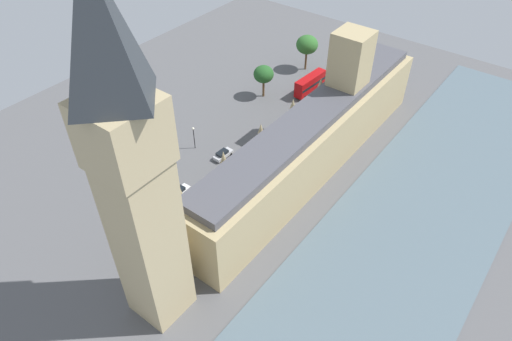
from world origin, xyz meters
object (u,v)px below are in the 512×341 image
(double_decker_bus_leading, at_px, (310,83))
(car_silver_midblock, at_px, (223,154))
(parliament_building, at_px, (315,135))
(plane_tree_corner, at_px, (307,45))
(plane_tree_far_end, at_px, (264,74))
(pedestrian_under_trees, at_px, (215,209))
(street_lamp_opposite_hall, at_px, (194,134))
(clock_tower, at_px, (132,169))
(car_white_trailing, at_px, (179,192))

(double_decker_bus_leading, height_order, car_silver_midblock, double_decker_bus_leading)
(parliament_building, height_order, plane_tree_corner, parliament_building)
(plane_tree_corner, bearing_deg, plane_tree_far_end, 87.26)
(parliament_building, height_order, car_silver_midblock, parliament_building)
(pedestrian_under_trees, height_order, street_lamp_opposite_hall, street_lamp_opposite_hall)
(car_silver_midblock, height_order, plane_tree_corner, plane_tree_corner)
(pedestrian_under_trees, xyz_separation_m, plane_tree_corner, (16.43, -57.47, 6.64))
(clock_tower, xyz_separation_m, pedestrian_under_trees, (6.68, -19.99, -27.47))
(car_white_trailing, bearing_deg, clock_tower, -53.36)
(plane_tree_far_end, relative_size, street_lamp_opposite_hall, 1.52)
(pedestrian_under_trees, distance_m, street_lamp_opposite_hall, 20.76)
(parliament_building, bearing_deg, plane_tree_far_end, -32.08)
(plane_tree_far_end, bearing_deg, plane_tree_corner, -92.74)
(clock_tower, xyz_separation_m, plane_tree_corner, (23.11, -77.46, -20.83))
(car_white_trailing, height_order, plane_tree_corner, plane_tree_corner)
(street_lamp_opposite_hall, bearing_deg, pedestrian_under_trees, 143.46)
(parliament_building, bearing_deg, car_white_trailing, 57.03)
(parliament_building, bearing_deg, street_lamp_opposite_hall, 25.41)
(parliament_building, height_order, plane_tree_far_end, parliament_building)
(car_silver_midblock, distance_m, car_white_trailing, 14.28)
(parliament_building, relative_size, double_decker_bus_leading, 6.65)
(car_silver_midblock, height_order, street_lamp_opposite_hall, street_lamp_opposite_hall)
(plane_tree_corner, bearing_deg, car_silver_midblock, 99.14)
(clock_tower, bearing_deg, pedestrian_under_trees, -71.51)
(double_decker_bus_leading, xyz_separation_m, car_white_trailing, (-0.27, 48.43, -1.75))
(street_lamp_opposite_hall, bearing_deg, plane_tree_corner, -90.06)
(pedestrian_under_trees, relative_size, plane_tree_corner, 0.15)
(plane_tree_far_end, distance_m, street_lamp_opposite_hall, 26.79)
(pedestrian_under_trees, distance_m, plane_tree_far_end, 42.93)
(double_decker_bus_leading, bearing_deg, parliament_building, 127.32)
(plane_tree_corner, xyz_separation_m, street_lamp_opposite_hall, (0.04, 45.26, -3.36))
(clock_tower, height_order, plane_tree_far_end, clock_tower)
(clock_tower, xyz_separation_m, car_white_trailing, (15.18, -19.18, -27.27))
(car_silver_midblock, distance_m, pedestrian_under_trees, 16.37)
(double_decker_bus_leading, relative_size, plane_tree_far_end, 1.25)
(parliament_building, relative_size, plane_tree_far_end, 8.31)
(clock_tower, bearing_deg, double_decker_bus_leading, -77.12)
(clock_tower, distance_m, pedestrian_under_trees, 34.63)
(double_decker_bus_leading, distance_m, car_white_trailing, 48.46)
(car_silver_midblock, relative_size, car_white_trailing, 1.00)
(double_decker_bus_leading, xyz_separation_m, street_lamp_opposite_hall, (7.70, 35.41, 1.33))
(clock_tower, height_order, double_decker_bus_leading, clock_tower)
(double_decker_bus_leading, height_order, plane_tree_corner, plane_tree_corner)
(plane_tree_far_end, height_order, street_lamp_opposite_hall, plane_tree_far_end)
(pedestrian_under_trees, xyz_separation_m, street_lamp_opposite_hall, (16.47, -12.20, 3.28))
(pedestrian_under_trees, height_order, plane_tree_corner, plane_tree_corner)
(car_silver_midblock, xyz_separation_m, plane_tree_corner, (7.08, -44.03, 6.44))
(car_silver_midblock, bearing_deg, car_white_trailing, -84.13)
(parliament_building, distance_m, car_silver_midblock, 20.50)
(parliament_building, xyz_separation_m, plane_tree_far_end, (24.57, -15.40, -1.24))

